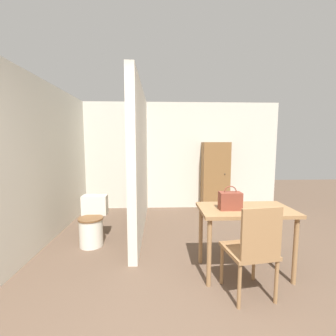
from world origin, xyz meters
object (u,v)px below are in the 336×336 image
Objects in this scene: wooden_chair at (253,248)px; toilet at (92,223)px; handbag at (230,201)px; wooden_cabinet at (215,176)px; dining_table at (245,217)px.

toilet is at bearing 137.48° from wooden_chair.
wooden_chair is at bearing -74.93° from handbag.
wooden_cabinet is (0.39, 3.03, 0.26)m from wooden_chair.
dining_table is at bearing 70.12° from wooden_chair.
dining_table is 3.89× the size of handbag.
dining_table is 0.49m from wooden_chair.
wooden_cabinet reaches higher than toilet.
dining_table is at bearing -23.12° from toilet.
dining_table is at bearing 13.31° from handbag.
wooden_chair is 3.51× the size of handbag.
dining_table is 1.11× the size of wooden_chair.
dining_table is 1.48× the size of toilet.
toilet is (-2.04, 0.87, -0.36)m from dining_table.
handbag is 0.17× the size of wooden_cabinet.
handbag reaches higher than dining_table.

